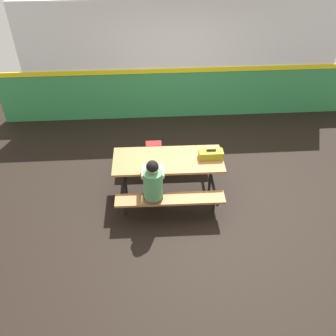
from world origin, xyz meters
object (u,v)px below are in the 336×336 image
object	(u,v)px
student_nearer	(153,183)
toolbox_grey	(211,154)
picnic_table_main	(168,167)
backpack_dark	(154,152)

from	to	relation	value
student_nearer	toolbox_grey	distance (m)	1.13
picnic_table_main	backpack_dark	size ratio (longest dim) A/B	4.20
backpack_dark	picnic_table_main	bearing A→B (deg)	-76.49
picnic_table_main	student_nearer	bearing A→B (deg)	-116.00
picnic_table_main	toolbox_grey	size ratio (longest dim) A/B	4.62
student_nearer	toolbox_grey	xyz separation A→B (m)	(0.99, 0.54, 0.10)
toolbox_grey	backpack_dark	size ratio (longest dim) A/B	0.91
toolbox_grey	backpack_dark	bearing A→B (deg)	135.54
student_nearer	backpack_dark	xyz separation A→B (m)	(0.05, 1.46, -0.49)
picnic_table_main	toolbox_grey	world-z (taller)	toolbox_grey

